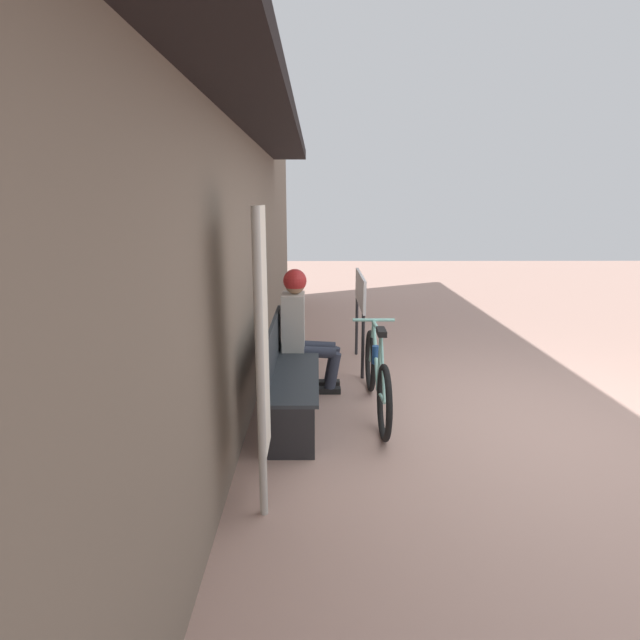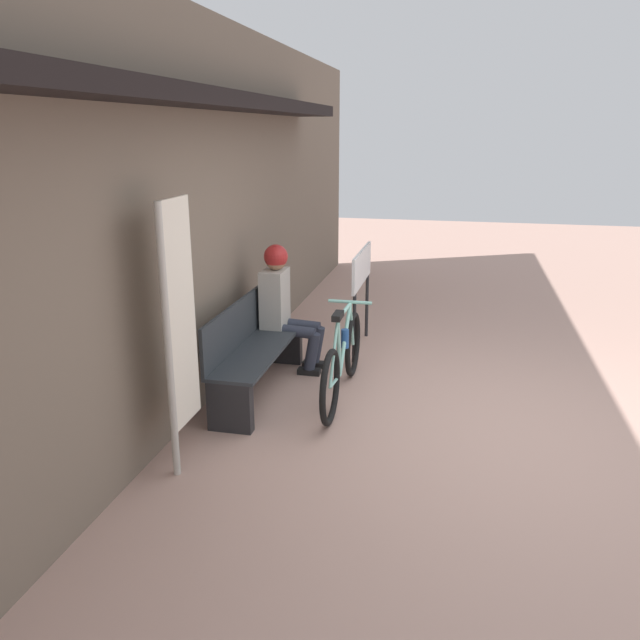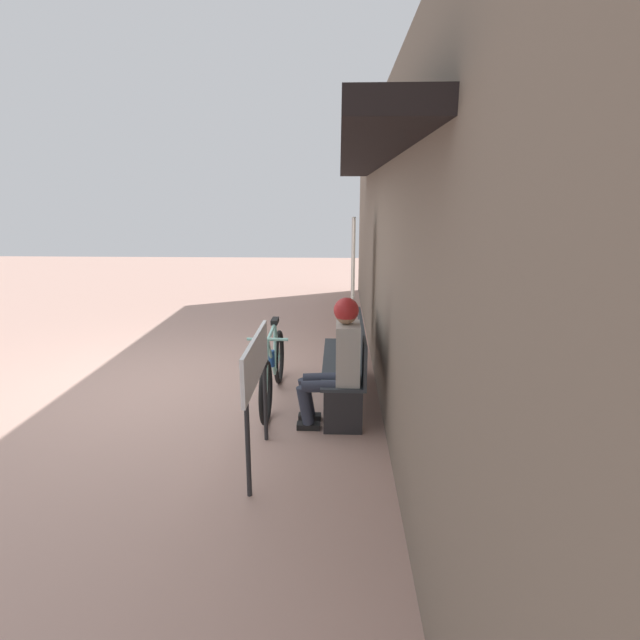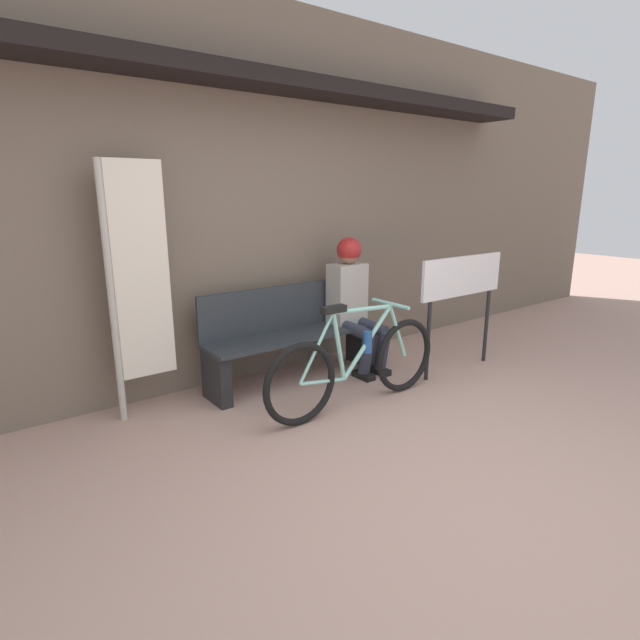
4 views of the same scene
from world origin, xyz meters
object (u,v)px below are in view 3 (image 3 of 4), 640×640
at_px(signboard, 256,369).
at_px(person_seated, 339,354).
at_px(banner_pole, 353,283).
at_px(park_bench_near, 348,365).
at_px(bicycle, 273,370).

bearing_deg(signboard, person_seated, 139.60).
relative_size(banner_pole, signboard, 1.72).
height_order(park_bench_near, banner_pole, banner_pole).
bearing_deg(banner_pole, park_bench_near, -3.42).
relative_size(bicycle, signboard, 1.56).
height_order(person_seated, signboard, person_seated).
height_order(bicycle, signboard, signboard).
xyz_separation_m(bicycle, banner_pole, (-1.37, 0.87, 0.70)).
xyz_separation_m(person_seated, banner_pole, (-1.92, 0.18, 0.33)).
relative_size(park_bench_near, banner_pole, 0.88).
bearing_deg(person_seated, banner_pole, 174.73).
distance_m(banner_pole, signboard, 2.81).
bearing_deg(signboard, bicycle, -177.96).
height_order(banner_pole, signboard, banner_pole).
height_order(bicycle, person_seated, person_seated).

